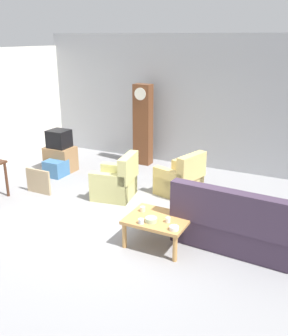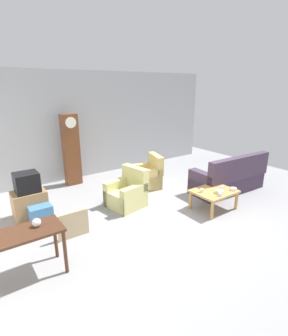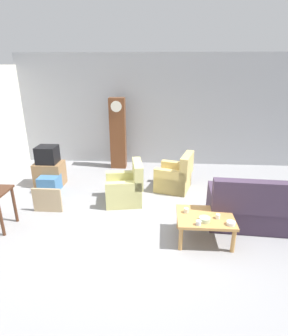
# 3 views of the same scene
# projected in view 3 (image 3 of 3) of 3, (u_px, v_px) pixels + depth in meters

# --- Properties ---
(ground_plane) EXTENTS (10.40, 10.40, 0.00)m
(ground_plane) POSITION_uv_depth(u_px,v_px,m) (155.00, 224.00, 5.28)
(ground_plane) COLOR gray
(garage_door_wall) EXTENTS (8.40, 0.16, 3.20)m
(garage_door_wall) POSITION_uv_depth(u_px,v_px,m) (160.00, 111.00, 8.07)
(garage_door_wall) COLOR #9EA0A5
(garage_door_wall) RESTS_ON ground_plane
(couch_floral) EXTENTS (2.15, 1.00, 1.04)m
(couch_floral) POSITION_uv_depth(u_px,v_px,m) (267.00, 210.00, 5.08)
(couch_floral) COLOR #423347
(couch_floral) RESTS_ON ground_plane
(armchair_olive_near) EXTENTS (0.91, 0.88, 0.92)m
(armchair_olive_near) POSITION_uv_depth(u_px,v_px,m) (126.00, 189.00, 6.04)
(armchair_olive_near) COLOR #CCC67A
(armchair_olive_near) RESTS_ON ground_plane
(armchair_olive_far) EXTENTS (0.97, 0.95, 0.92)m
(armchair_olive_far) POSITION_uv_depth(u_px,v_px,m) (175.00, 178.00, 6.65)
(armchair_olive_far) COLOR #DABD6E
(armchair_olive_far) RESTS_ON ground_plane
(coffee_table_wood) EXTENTS (0.96, 0.76, 0.46)m
(coffee_table_wood) POSITION_uv_depth(u_px,v_px,m) (205.00, 219.00, 4.69)
(coffee_table_wood) COLOR tan
(coffee_table_wood) RESTS_ON ground_plane
(grandfather_clock) EXTENTS (0.44, 0.30, 2.03)m
(grandfather_clock) POSITION_uv_depth(u_px,v_px,m) (118.00, 134.00, 7.85)
(grandfather_clock) COLOR brown
(grandfather_clock) RESTS_ON ground_plane
(tv_stand_cabinet) EXTENTS (0.68, 0.52, 0.60)m
(tv_stand_cabinet) POSITION_uv_depth(u_px,v_px,m) (50.00, 174.00, 6.89)
(tv_stand_cabinet) COLOR #997047
(tv_stand_cabinet) RESTS_ON ground_plane
(tv_crt) EXTENTS (0.48, 0.44, 0.42)m
(tv_crt) POSITION_uv_depth(u_px,v_px,m) (47.00, 155.00, 6.70)
(tv_crt) COLOR black
(tv_crt) RESTS_ON tv_stand_cabinet
(framed_picture_leaning) EXTENTS (0.60, 0.05, 0.52)m
(framed_picture_leaning) POSITION_uv_depth(u_px,v_px,m) (47.00, 200.00, 5.64)
(framed_picture_leaning) COLOR tan
(framed_picture_leaning) RESTS_ON ground_plane
(storage_box_blue) EXTENTS (0.45, 0.45, 0.38)m
(storage_box_blue) POSITION_uv_depth(u_px,v_px,m) (50.00, 183.00, 6.61)
(storage_box_blue) COLOR teal
(storage_box_blue) RESTS_ON ground_plane
(cup_white_porcelain) EXTENTS (0.07, 0.07, 0.08)m
(cup_white_porcelain) POSITION_uv_depth(u_px,v_px,m) (218.00, 216.00, 4.57)
(cup_white_porcelain) COLOR white
(cup_white_porcelain) RESTS_ON coffee_table_wood
(cup_blue_rimmed) EXTENTS (0.08, 0.08, 0.08)m
(cup_blue_rimmed) POSITION_uv_depth(u_px,v_px,m) (199.00, 223.00, 4.39)
(cup_blue_rimmed) COLOR silver
(cup_blue_rimmed) RESTS_ON coffee_table_wood
(cup_cream_tall) EXTENTS (0.09, 0.09, 0.08)m
(cup_cream_tall) POSITION_uv_depth(u_px,v_px,m) (186.00, 210.00, 4.76)
(cup_cream_tall) COLOR beige
(cup_cream_tall) RESTS_ON coffee_table_wood
(bowl_white_stacked) EXTENTS (0.14, 0.14, 0.06)m
(bowl_white_stacked) POSITION_uv_depth(u_px,v_px,m) (231.00, 223.00, 4.40)
(bowl_white_stacked) COLOR white
(bowl_white_stacked) RESTS_ON coffee_table_wood
(bowl_shallow_green) EXTENTS (0.19, 0.19, 0.07)m
(bowl_shallow_green) POSITION_uv_depth(u_px,v_px,m) (205.00, 219.00, 4.49)
(bowl_shallow_green) COLOR #B2C69E
(bowl_shallow_green) RESTS_ON coffee_table_wood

